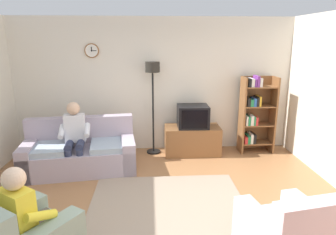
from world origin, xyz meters
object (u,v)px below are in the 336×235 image
(tv_stand, at_px, (192,140))
(person_on_couch, at_px, (75,134))
(couch, at_px, (80,153))
(person_in_left_armchair, at_px, (27,213))
(floor_lamp, at_px, (153,82))
(tv, at_px, (193,116))
(bookshelf, at_px, (255,113))

(tv_stand, xyz_separation_m, person_on_couch, (-2.13, -0.77, 0.41))
(couch, distance_m, person_in_left_armchair, 2.34)
(couch, distance_m, floor_lamp, 1.89)
(person_on_couch, bearing_deg, floor_lamp, 32.90)
(person_in_left_armchair, bearing_deg, tv_stand, 55.37)
(tv, bearing_deg, bookshelf, 4.18)
(couch, xyz_separation_m, bookshelf, (3.37, 0.73, 0.50))
(tv_stand, relative_size, bookshelf, 0.70)
(tv_stand, bearing_deg, couch, -162.41)
(floor_lamp, bearing_deg, person_in_left_armchair, -112.48)
(bookshelf, distance_m, person_in_left_armchair, 4.53)
(person_in_left_armchair, bearing_deg, couch, 90.69)
(tv_stand, height_order, person_in_left_armchair, person_in_left_armchair)
(tv_stand, distance_m, tv, 0.50)
(bookshelf, bearing_deg, person_on_couch, -166.16)
(person_on_couch, height_order, person_in_left_armchair, person_on_couch)
(bookshelf, bearing_deg, tv_stand, -176.91)
(person_on_couch, distance_m, person_in_left_armchair, 2.21)
(person_on_couch, bearing_deg, tv_stand, 19.91)
(couch, distance_m, person_on_couch, 0.40)
(bookshelf, height_order, floor_lamp, floor_lamp)
(couch, height_order, floor_lamp, floor_lamp)
(bookshelf, xyz_separation_m, person_on_couch, (-3.41, -0.84, -0.12))
(tv_stand, bearing_deg, floor_lamp, 172.81)
(bookshelf, bearing_deg, person_in_left_armchair, -137.60)
(tv, xyz_separation_m, bookshelf, (1.28, 0.09, 0.03))
(tv, xyz_separation_m, floor_lamp, (-0.78, 0.12, 0.66))
(tv_stand, xyz_separation_m, floor_lamp, (-0.78, 0.10, 1.17))
(tv_stand, height_order, tv, tv)
(tv, distance_m, person_on_couch, 2.26)
(floor_lamp, bearing_deg, person_on_couch, -147.10)
(couch, distance_m, tv, 2.23)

